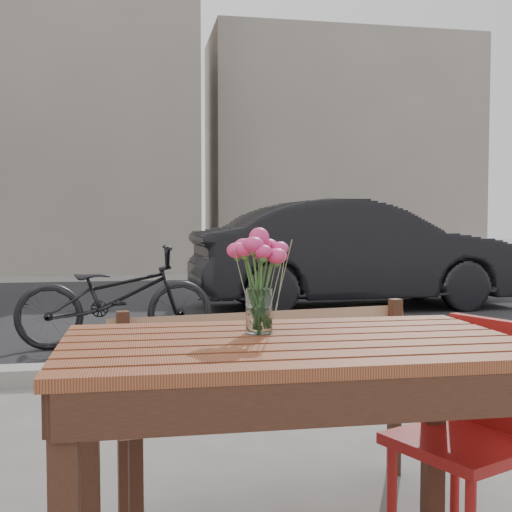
{
  "coord_description": "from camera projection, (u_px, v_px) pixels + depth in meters",
  "views": [
    {
      "loc": [
        -0.41,
        -1.7,
        1.14
      ],
      "look_at": [
        -0.05,
        0.25,
        1.04
      ],
      "focal_mm": 45.0,
      "sensor_mm": 36.0,
      "label": 1
    }
  ],
  "objects": [
    {
      "name": "backdrop_buildings",
      "position": [
        160.0,
        122.0,
        15.78
      ],
      "size": [
        15.5,
        4.0,
        8.0
      ],
      "color": "gray",
      "rests_on": "ground"
    },
    {
      "name": "street",
      "position": [
        177.0,
        328.0,
        6.77
      ],
      "size": [
        30.0,
        8.12,
        0.12
      ],
      "color": "black",
      "rests_on": "ground"
    },
    {
      "name": "bicycle",
      "position": [
        116.0,
        297.0,
        5.84
      ],
      "size": [
        1.8,
        0.71,
        0.93
      ],
      "primitive_type": "imported",
      "rotation": [
        0.0,
        0.0,
        1.63
      ],
      "color": "black",
      "rests_on": "ground"
    },
    {
      "name": "main_vase",
      "position": [
        259.0,
        268.0,
        1.93
      ],
      "size": [
        0.17,
        0.17,
        0.32
      ],
      "color": "white",
      "rests_on": "main_table"
    },
    {
      "name": "main_bench",
      "position": [
        275.0,
        381.0,
        2.61
      ],
      "size": [
        1.36,
        0.58,
        0.82
      ],
      "rotation": [
        0.0,
        0.0,
        0.15
      ],
      "color": "#A27554",
      "rests_on": "ground"
    },
    {
      "name": "main_table",
      "position": [
        292.0,
        384.0,
        1.85
      ],
      "size": [
        1.31,
        0.77,
        0.81
      ],
      "rotation": [
        0.0,
        0.0,
        -0.01
      ],
      "color": "#5F2A19",
      "rests_on": "ground"
    },
    {
      "name": "red_chair",
      "position": [
        478.0,
        422.0,
        2.16
      ],
      "size": [
        0.52,
        0.52,
        0.81
      ],
      "rotation": [
        0.0,
        0.0,
        -1.18
      ],
      "color": "#A21A18",
      "rests_on": "ground"
    },
    {
      "name": "parked_car",
      "position": [
        355.0,
        254.0,
        8.56
      ],
      "size": [
        4.38,
        1.66,
        1.43
      ],
      "primitive_type": "imported",
      "rotation": [
        0.0,
        0.0,
        1.61
      ],
      "color": "black",
      "rests_on": "ground"
    }
  ]
}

